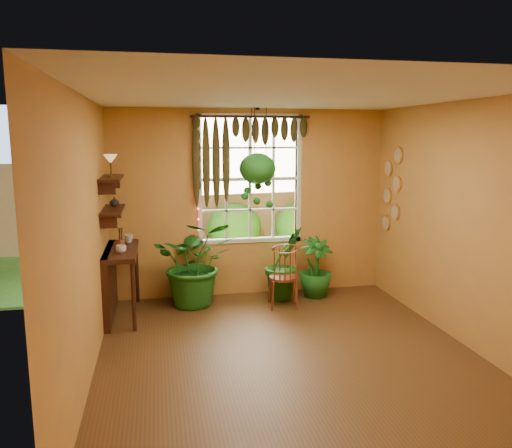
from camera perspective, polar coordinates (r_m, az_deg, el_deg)
The scene contains 23 objects.
floor at distance 5.50m, azimuth 3.85°, elevation -14.84°, with size 4.50×4.50×0.00m, color #503517.
ceiling at distance 5.01m, azimuth 4.22°, elevation 14.47°, with size 4.50×4.50×0.00m, color white.
wall_back at distance 7.25m, azimuth -0.66°, elevation 2.38°, with size 4.00×4.00×0.00m, color #B8773E.
wall_left at distance 4.95m, azimuth -18.91°, elevation -1.68°, with size 4.50×4.50×0.00m, color #B8773E.
wall_right at distance 5.93m, azimuth 23.02°, elevation -0.10°, with size 4.50×4.50×0.00m, color #B8773E.
window at distance 7.24m, azimuth -0.72°, elevation 5.15°, with size 1.52×0.10×1.86m.
valance_vine at distance 7.08m, azimuth -1.23°, elevation 9.72°, with size 1.70×0.12×1.10m.
string_lights at distance 7.05m, azimuth -6.69°, elevation 5.36°, with size 0.03×0.03×1.54m, color #FF2633, non-canonical shape.
wall_plates at distance 7.42m, azimuth 15.25°, elevation 3.76°, with size 0.04×0.32×1.10m, color beige, non-canonical shape.
counter_ledge at distance 6.67m, azimuth -15.99°, elevation -5.67°, with size 0.40×1.20×0.90m.
shelf_lower at distance 6.50m, azimuth -16.04°, elevation 1.56°, with size 0.25×0.90×0.04m, color #3C1A10.
shelf_upper at distance 6.46m, azimuth -16.21°, elevation 5.08°, with size 0.25×0.90×0.04m, color #3C1A10.
backyard at distance 11.84m, azimuth -3.68°, elevation 4.95°, with size 14.00×10.00×12.00m.
windsor_chair at distance 6.86m, azimuth 3.17°, elevation -7.05°, with size 0.44×0.46×1.05m.
potted_plant_left at distance 6.90m, azimuth -6.89°, elevation -4.40°, with size 1.09×0.94×1.21m, color #144E16.
potted_plant_mid at distance 7.16m, azimuth 3.25°, elevation -4.47°, with size 0.58×0.46×1.05m, color #144E16.
potted_plant_right at distance 7.32m, azimuth 6.83°, elevation -4.96°, with size 0.48×0.48×0.86m, color #144E16.
hanging_basket at distance 6.97m, azimuth 0.16°, elevation 6.16°, with size 0.51×0.51×1.40m.
cup_a at distance 6.31m, azimuth -15.17°, elevation -2.78°, with size 0.13×0.13×0.10m, color silver.
cup_b at distance 6.91m, azimuth -14.35°, elevation -1.62°, with size 0.12×0.12×0.11m, color beige.
brush_jar at distance 6.59m, azimuth -15.21°, elevation -1.55°, with size 0.09×0.09×0.34m.
shelf_vase at distance 6.70m, azimuth -15.88°, elevation 2.49°, with size 0.12×0.12×0.12m, color #B2AD99.
tiffany_lamp at distance 6.26m, azimuth -16.30°, elevation 6.98°, with size 0.17×0.17×0.28m.
Camera 1 is at (-1.33, -4.81, 2.30)m, focal length 35.00 mm.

